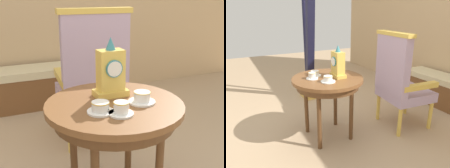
% 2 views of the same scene
% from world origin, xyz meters
% --- Properties ---
extents(side_table, '(0.75, 0.75, 0.69)m').
position_xyz_m(side_table, '(0.06, 0.07, 0.61)').
color(side_table, brown).
rests_on(side_table, ground).
extents(teacup_left, '(0.13, 0.13, 0.06)m').
position_xyz_m(teacup_left, '(-0.06, -0.02, 0.72)').
color(teacup_left, white).
rests_on(teacup_left, side_table).
extents(teacup_right, '(0.12, 0.12, 0.07)m').
position_xyz_m(teacup_right, '(0.03, -0.09, 0.72)').
color(teacup_right, white).
rests_on(teacup_right, side_table).
extents(teacup_center, '(0.15, 0.15, 0.06)m').
position_xyz_m(teacup_center, '(0.20, 0.01, 0.72)').
color(teacup_center, white).
rests_on(teacup_center, side_table).
extents(mantel_clock, '(0.19, 0.11, 0.34)m').
position_xyz_m(mantel_clock, '(0.09, 0.18, 0.82)').
color(mantel_clock, gold).
rests_on(mantel_clock, side_table).
extents(armchair, '(0.59, 0.58, 1.14)m').
position_xyz_m(armchair, '(0.24, 0.90, 0.59)').
color(armchair, '#B299B7').
rests_on(armchair, ground).
extents(window_bench, '(1.02, 0.40, 0.44)m').
position_xyz_m(window_bench, '(-0.02, 1.95, 0.22)').
color(window_bench, beige).
rests_on(window_bench, ground).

